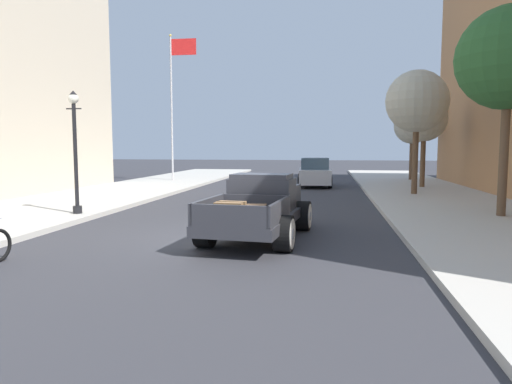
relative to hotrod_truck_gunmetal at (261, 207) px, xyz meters
The scene contains 9 objects.
ground_plane 1.34m from the hotrod_truck_gunmetal, 164.16° to the right, with size 140.00×140.00×0.00m, color #333338.
hotrod_truck_gunmetal is the anchor object (origin of this frame).
car_background_silver 15.31m from the hotrod_truck_gunmetal, 86.75° to the left, with size 2.03×4.38×1.65m.
street_lamp_near 6.74m from the hotrod_truck_gunmetal, 161.54° to the left, with size 0.50×0.32×3.85m.
flagpole 19.61m from the hotrod_truck_gunmetal, 115.09° to the left, with size 1.74×0.16×9.16m.
street_tree_nearest 8.84m from the hotrod_truck_gunmetal, 27.72° to the left, with size 3.07×3.07×6.28m.
street_tree_second 12.14m from the hotrod_truck_gunmetal, 61.76° to the left, with size 2.75×2.75×5.50m.
street_tree_third 15.84m from the hotrod_truck_gunmetal, 65.00° to the left, with size 2.36×2.36×4.76m.
street_tree_farthest 21.14m from the hotrod_truck_gunmetal, 70.61° to the left, with size 2.34×2.34×4.66m.
Camera 1 is at (2.73, -11.15, 2.25)m, focal length 32.49 mm.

